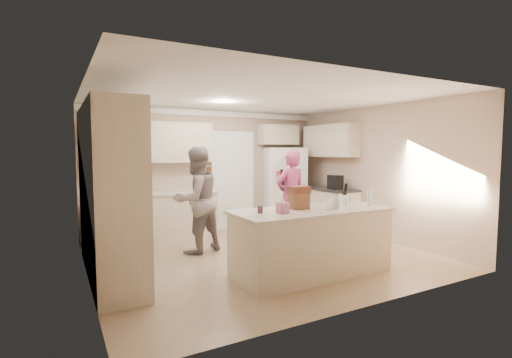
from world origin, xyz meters
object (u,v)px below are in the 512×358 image
refrigerator (284,187)px  teen_girl (291,196)px  coffee_maker (335,182)px  dollhouse_body (299,201)px  utensil_crock (345,200)px  tissue_box (282,208)px  island_base (311,243)px  teen_boy (196,200)px

refrigerator → teen_girl: (-0.71, -1.34, -0.03)m
coffee_maker → dollhouse_body: coffee_maker is taller
refrigerator → teen_girl: refrigerator is taller
utensil_crock → tissue_box: bearing=-172.9°
utensil_crock → teen_girl: 1.68m
tissue_box → teen_girl: bearing=53.4°
refrigerator → island_base: 3.44m
utensil_crock → teen_boy: size_ratio=0.08×
utensil_crock → teen_boy: (-1.70, 1.77, -0.10)m
teen_boy → island_base: bearing=101.1°
utensil_crock → coffee_maker: bearing=52.9°
tissue_box → teen_boy: 1.99m
coffee_maker → utensil_crock: bearing=-127.1°
island_base → utensil_crock: (0.65, 0.05, 0.56)m
refrigerator → teen_boy: bearing=-138.8°
refrigerator → tissue_box: bearing=-107.6°
refrigerator → teen_boy: size_ratio=1.00×
dollhouse_body → utensil_crock: bearing=-3.6°
teen_girl → dollhouse_body: bearing=55.4°
utensil_crock → dollhouse_body: size_ratio=0.58×
teen_boy → tissue_box: bearing=85.8°
tissue_box → coffee_maker: bearing=37.6°
dollhouse_body → teen_girl: bearing=59.6°
refrigerator → coffee_maker: (0.54, -1.15, 0.17)m
utensil_crock → tissue_box: (-1.20, -0.15, -0.00)m
tissue_box → teen_boy: size_ratio=0.08×
refrigerator → teen_girl: bearing=-102.4°
island_base → dollhouse_body: dollhouse_body is taller
tissue_box → teen_girl: teen_girl is taller
dollhouse_body → teen_boy: size_ratio=0.14×
island_base → tissue_box: size_ratio=15.71×
refrigerator → island_base: refrigerator is taller
island_base → tissue_box: bearing=-169.7°
coffee_maker → teen_girl: size_ratio=0.17×
teen_boy → utensil_crock: bearing=115.0°
refrigerator → teen_girl: 1.51m
dollhouse_body → tissue_box: bearing=-153.4°
coffee_maker → utensil_crock: size_ratio=2.00×
dollhouse_body → teen_boy: 1.95m
island_base → teen_boy: size_ratio=1.22×
utensil_crock → teen_girl: teen_girl is taller
teen_boy → refrigerator: bearing=-173.1°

